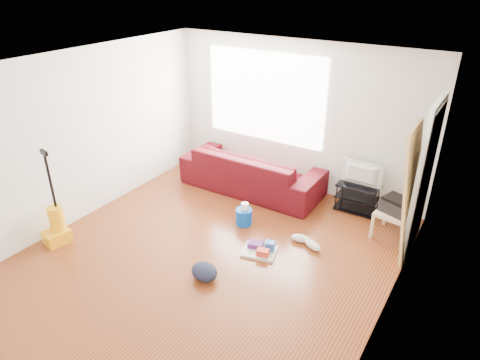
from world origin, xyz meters
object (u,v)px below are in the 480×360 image
Objects in this scene: backpack at (205,278)px; vacuum at (56,226)px; sofa at (252,189)px; side_table at (396,216)px; tv_stand at (357,197)px; bucket at (244,224)px; cleaning_tray at (261,249)px.

vacuum is at bearing -154.63° from backpack.
sofa is 1.78× the size of vacuum.
tv_stand is at bearing 147.05° from side_table.
side_table is 2.19m from bucket.
sofa is 2.48m from backpack.
cleaning_tray is 0.90m from backpack.
side_table is (2.47, -0.18, 0.34)m from sofa.
cleaning_tray is (1.06, -1.52, 0.05)m from sofa.
backpack is (0.25, -1.33, 0.00)m from bucket.
side_table is at bearing 43.78° from cleaning_tray.
cleaning_tray is (-1.40, -1.35, -0.29)m from side_table.
side_table is at bearing -33.52° from tv_stand.
sofa is at bearing 124.87° from cleaning_tray.
tv_stand reaches higher than sofa.
side_table is at bearing 175.87° from sofa.
vacuum is at bearing 62.20° from sofa.
sofa is at bearing 121.23° from backpack.
sofa reaches higher than cleaning_tray.
tv_stand is at bearing -171.35° from sofa.
cleaning_tray is 1.44× the size of backpack.
side_table is 1.55× the size of backpack.
sofa is 3.19m from vacuum.
tv_stand is 0.83m from side_table.
side_table is at bearing 23.26° from bucket.
bucket is at bearing 114.73° from backpack.
vacuum reaches higher than bucket.
backpack is at bearing 107.31° from sofa.
cleaning_tray is (0.58, -0.49, 0.05)m from bucket.
sofa reaches higher than backpack.
backpack is (0.74, -2.36, 0.00)m from sofa.
vacuum is (-2.55, -1.29, 0.20)m from cleaning_tray.
backpack is at bearing -128.35° from side_table.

